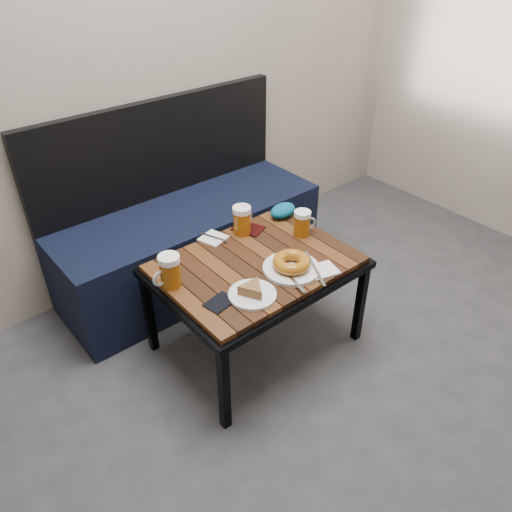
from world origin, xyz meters
TOP-DOWN VIEW (x-y plane):
  - bench at (0.20, 1.76)m, footprint 1.40×0.50m
  - cafe_table at (0.16, 1.14)m, footprint 0.84×0.62m
  - beer_mug_left at (-0.21, 1.23)m, footprint 0.13×0.09m
  - beer_mug_centre at (0.26, 1.35)m, footprint 0.13×0.10m
  - beer_mug_right at (0.45, 1.17)m, footprint 0.12×0.09m
  - plate_pie at (-0.00, 0.97)m, footprint 0.19×0.19m
  - plate_bagel at (0.23, 0.99)m, footprint 0.25×0.30m
  - napkin_left at (0.12, 1.40)m, footprint 0.13×0.14m
  - napkin_right at (0.32, 0.91)m, footprint 0.14×0.13m
  - passport_navy at (-0.12, 1.01)m, footprint 0.12×0.10m
  - passport_burgundy at (0.30, 1.36)m, footprint 0.14×0.17m
  - knit_pouch at (0.50, 1.35)m, footprint 0.15×0.11m

SIDE VIEW (x-z plane):
  - bench at x=0.20m, z-range -0.20..0.75m
  - cafe_table at x=0.16m, z-range 0.19..0.66m
  - passport_navy at x=-0.12m, z-range 0.47..0.48m
  - passport_burgundy at x=0.30m, z-range 0.47..0.48m
  - napkin_right at x=0.32m, z-range 0.47..0.48m
  - napkin_left at x=0.12m, z-range 0.47..0.48m
  - plate_pie at x=0.00m, z-range 0.47..0.52m
  - plate_bagel at x=0.23m, z-range 0.47..0.53m
  - knit_pouch at x=0.50m, z-range 0.47..0.53m
  - beer_mug_right at x=0.45m, z-range 0.47..0.59m
  - beer_mug_centre at x=0.26m, z-range 0.47..0.61m
  - beer_mug_left at x=-0.21m, z-range 0.47..0.61m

